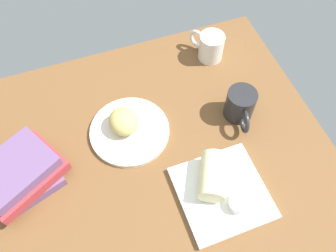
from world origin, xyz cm
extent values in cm
cube|color=brown|center=(0.00, 0.00, 2.00)|extent=(110.00, 90.00, 4.00)
cylinder|color=silver|center=(-1.03, -11.59, 4.70)|extent=(23.13, 23.13, 1.40)
ellipsoid|color=tan|center=(-0.09, -13.02, 8.41)|extent=(9.60, 10.37, 6.01)
cube|color=white|center=(-18.64, 14.66, 4.80)|extent=(22.82, 22.82, 1.60)
cylinder|color=silver|center=(-20.64, 19.30, 6.91)|extent=(4.96, 4.96, 2.61)
cylinder|color=#C76830|center=(-20.64, 19.30, 7.91)|extent=(4.06, 4.06, 0.40)
cylinder|color=beige|center=(-17.03, 10.95, 9.05)|extent=(11.69, 13.95, 6.90)
cube|color=#6B4C7A|center=(29.99, -5.83, 5.50)|extent=(21.59, 19.48, 3.01)
cube|color=#A53338|center=(29.45, -5.97, 8.64)|extent=(25.34, 23.20, 3.28)
cube|color=#6B4C7A|center=(29.88, -6.37, 11.86)|extent=(23.27, 21.47, 3.16)
cylinder|color=#262628|center=(-33.58, -7.19, 8.81)|extent=(8.59, 8.59, 9.63)
cylinder|color=#B36947|center=(-33.58, -7.19, 13.03)|extent=(7.04, 7.04, 0.40)
torus|color=#262628|center=(-32.22, -1.47, 8.81)|extent=(2.79, 7.06, 6.98)
cylinder|color=white|center=(-34.68, -30.99, 8.61)|extent=(8.04, 8.04, 9.23)
cylinder|color=olive|center=(-34.68, -30.99, 12.63)|extent=(6.59, 6.59, 0.40)
torus|color=white|center=(-31.92, -35.79, 8.61)|extent=(4.40, 6.44, 6.74)
camera|label=1|loc=(5.49, 40.26, 91.55)|focal=37.00mm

